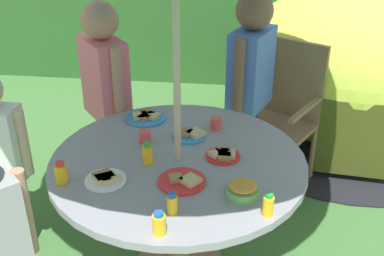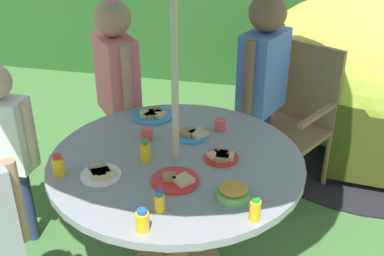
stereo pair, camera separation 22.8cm
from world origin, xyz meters
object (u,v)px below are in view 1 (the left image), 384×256
object	(u,v)px
snack_bowl	(243,189)
plate_far_right	(190,134)
child_in_blue_shirt	(251,70)
juice_bottle_near_right	(268,205)
plate_mid_left	(183,181)
child_in_pink_shirt	(105,79)
plate_back_edge	(146,117)
wooden_chair	(283,108)
juice_bottle_far_left	(172,203)
cup_near	(145,136)
garden_table	(178,179)
dome_tent	(354,68)
juice_bottle_near_left	(61,173)
cup_far	(216,123)
juice_bottle_center_back	(159,224)
juice_bottle_front_edge	(147,153)
plate_mid_right	(223,155)

from	to	relation	value
snack_bowl	plate_far_right	distance (m)	0.62
child_in_blue_shirt	juice_bottle_near_right	xyz separation A→B (m)	(0.09, -1.35, -0.11)
plate_mid_left	child_in_pink_shirt	bearing A→B (deg)	124.73
snack_bowl	juice_bottle_near_right	distance (m)	0.17
plate_back_edge	child_in_blue_shirt	bearing A→B (deg)	37.66
wooden_chair	juice_bottle_far_left	distance (m)	1.64
plate_mid_left	cup_near	bearing A→B (deg)	125.23
cup_near	garden_table	bearing A→B (deg)	-36.50
plate_back_edge	plate_mid_left	bearing A→B (deg)	-64.29
dome_tent	child_in_pink_shirt	size ratio (longest dim) A/B	1.65
plate_far_right	child_in_blue_shirt	bearing A→B (deg)	63.72
juice_bottle_near_left	dome_tent	bearing A→B (deg)	49.30
wooden_chair	snack_bowl	size ratio (longest dim) A/B	6.91
plate_mid_left	cup_far	xyz separation A→B (m)	(0.12, 0.58, 0.02)
juice_bottle_near_right	juice_bottle_near_left	bearing A→B (deg)	171.85
dome_tent	cup_near	bearing A→B (deg)	-125.73
plate_mid_left	juice_bottle_center_back	xyz separation A→B (m)	(-0.05, -0.38, 0.04)
dome_tent	juice_bottle_center_back	bearing A→B (deg)	-111.34
plate_far_right	cup_near	size ratio (longest dim) A/B	2.86
juice_bottle_far_left	child_in_blue_shirt	bearing A→B (deg)	76.69
dome_tent	cup_near	size ratio (longest dim) A/B	32.65
juice_bottle_center_back	cup_far	xyz separation A→B (m)	(0.17, 0.96, -0.02)
child_in_blue_shirt	juice_bottle_front_edge	xyz separation A→B (m)	(-0.52, -0.98, -0.11)
child_in_blue_shirt	plate_mid_left	distance (m)	1.19
juice_bottle_near_right	cup_far	xyz separation A→B (m)	(-0.28, 0.78, -0.02)
dome_tent	child_in_blue_shirt	bearing A→B (deg)	-129.88
wooden_chair	cup_far	world-z (taller)	wooden_chair
juice_bottle_near_right	juice_bottle_center_back	world-z (taller)	juice_bottle_near_right
dome_tent	juice_bottle_near_left	size ratio (longest dim) A/B	20.22
juice_bottle_near_right	juice_bottle_center_back	xyz separation A→B (m)	(-0.45, -0.17, -0.00)
wooden_chair	juice_bottle_near_right	world-z (taller)	wooden_chair
garden_table	child_in_pink_shirt	bearing A→B (deg)	129.72
cup_near	cup_far	world-z (taller)	cup_near
juice_bottle_far_left	plate_far_right	bearing A→B (deg)	90.73
garden_table	juice_bottle_far_left	size ratio (longest dim) A/B	12.86
child_in_blue_shirt	juice_bottle_near_left	xyz separation A→B (m)	(-0.89, -1.21, -0.11)
plate_far_right	cup_near	xyz separation A→B (m)	(-0.24, -0.09, 0.02)
child_in_blue_shirt	cup_far	xyz separation A→B (m)	(-0.19, -0.56, -0.13)
dome_tent	cup_far	distance (m)	1.76
juice_bottle_near_right	plate_back_edge	bearing A→B (deg)	129.79
child_in_pink_shirt	juice_bottle_center_back	world-z (taller)	child_in_pink_shirt
juice_bottle_front_edge	cup_far	xyz separation A→B (m)	(0.32, 0.42, -0.02)
juice_bottle_near_right	juice_bottle_far_left	distance (m)	0.42
plate_mid_right	juice_bottle_near_left	bearing A→B (deg)	-157.07
garden_table	child_in_blue_shirt	distance (m)	1.04
garden_table	juice_bottle_near_right	xyz separation A→B (m)	(0.45, -0.42, 0.18)
wooden_chair	cup_near	world-z (taller)	wooden_chair
child_in_pink_shirt	plate_back_edge	world-z (taller)	child_in_pink_shirt
plate_far_right	juice_bottle_center_back	distance (m)	0.84
child_in_blue_shirt	cup_near	xyz separation A→B (m)	(-0.57, -0.77, -0.13)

